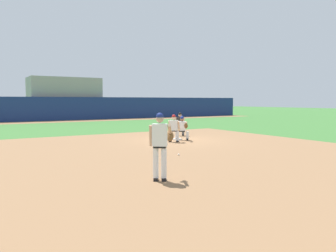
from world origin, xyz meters
TOP-DOWN VIEW (x-y plane):
  - ground_plane at (0.00, 0.00)m, footprint 160.00×160.00m
  - infield_dirt_patch at (-2.73, -3.78)m, footprint 18.00×18.00m
  - warning_track_strip at (0.00, 20.00)m, footprint 48.00×3.20m
  - first_base_bag at (0.00, 0.00)m, footprint 0.38×0.38m
  - baseball at (-2.75, -4.35)m, footprint 0.07×0.07m
  - pitcher at (-5.42, -7.54)m, footprint 0.84×0.56m
  - first_baseman at (0.19, -0.20)m, footprint 0.72×1.09m
  - baserunner at (-0.66, -0.67)m, footprint 0.67×0.67m
  - umpire at (1.38, 1.84)m, footprint 0.68×0.65m
  - outfield_wall at (0.00, 22.00)m, footprint 48.00×0.50m
  - stadium_seating_block at (-0.00, 24.90)m, footprint 8.03×4.20m

SIDE VIEW (x-z plane):
  - ground_plane at x=0.00m, z-range 0.00..0.00m
  - infield_dirt_patch at x=-2.73m, z-range 0.00..0.01m
  - warning_track_strip at x=0.00m, z-range 0.00..0.01m
  - baseball at x=-2.75m, z-range 0.00..0.07m
  - first_base_bag at x=0.00m, z-range 0.00..0.09m
  - first_baseman at x=0.19m, z-range 0.06..1.40m
  - baserunner at x=-0.66m, z-range 0.06..1.52m
  - umpire at x=1.38m, z-range 0.06..1.52m
  - pitcher at x=-5.42m, z-range 0.13..1.99m
  - outfield_wall at x=0.00m, z-range 0.00..2.60m
  - stadium_seating_block at x=0.00m, z-range 0.03..4.93m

